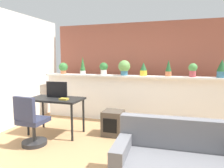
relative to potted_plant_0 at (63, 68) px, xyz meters
The scene contains 18 objects.
ground_plane 3.04m from the potted_plant_0, 46.18° to the right, with size 12.00×12.00×0.00m, color tan.
divider_wall 2.05m from the potted_plant_0, ahead, with size 4.63×0.16×1.11m, color white.
plant_shelf 1.91m from the potted_plant_0, ahead, with size 4.63×0.35×0.04m, color white.
brick_wall_behind 2.00m from the potted_plant_0, 18.08° to the left, with size 4.63×0.10×2.50m, color #9E5442.
potted_plant_0 is the anchor object (origin of this frame).
potted_plant_1 0.57m from the potted_plant_0, ahead, with size 0.14×0.14×0.46m.
potted_plant_2 1.15m from the potted_plant_0, ahead, with size 0.21×0.21×0.31m.
potted_plant_3 1.69m from the potted_plant_0, ahead, with size 0.29×0.29×0.37m.
potted_plant_4 2.15m from the potted_plant_0, ahead, with size 0.17×0.17×0.32m.
potted_plant_5 2.72m from the potted_plant_0, ahead, with size 0.14×0.14×0.38m.
potted_plant_6 3.24m from the potted_plant_0, ahead, with size 0.19×0.19×0.30m.
potted_plant_7 3.81m from the potted_plant_0, ahead, with size 0.20×0.20×0.39m.
desk 1.52m from the potted_plant_0, 66.26° to the right, with size 1.10×0.60×0.75m.
tv_monitor 1.36m from the potted_plant_0, 65.48° to the right, with size 0.47×0.04×0.33m, color black.
office_chair 2.19m from the potted_plant_0, 76.09° to the right, with size 0.47×0.47×0.91m.
side_cube_shelf 2.23m from the potted_plant_0, 29.98° to the right, with size 0.40×0.41×0.50m.
book_on_desk 1.69m from the potted_plant_0, 59.29° to the right, with size 0.16×0.11×0.04m, color gold.
couch 3.98m from the potted_plant_0, 39.04° to the right, with size 1.59×0.82×0.80m.
Camera 1 is at (0.98, -2.83, 1.54)m, focal length 32.54 mm.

